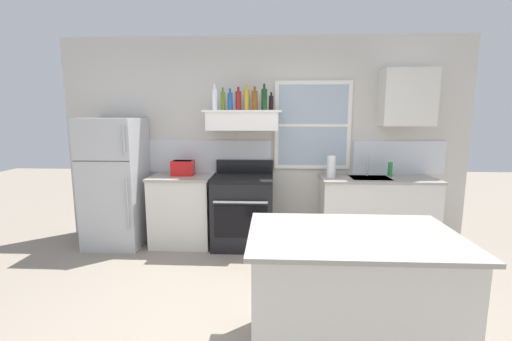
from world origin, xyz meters
name	(u,v)px	position (x,y,z in m)	size (l,w,h in m)	color
ground_plane	(255,334)	(0.00, 0.00, 0.00)	(16.00, 16.00, 0.00)	gray
back_wall	(266,140)	(0.03, 2.23, 1.35)	(5.40, 0.11, 2.70)	beige
refrigerator	(116,182)	(-1.90, 1.84, 0.83)	(0.70, 0.72, 1.65)	#B7BABC
counter_left_of_stove	(183,210)	(-1.05, 1.90, 0.46)	(0.79, 0.63, 0.91)	silver
toaster	(183,168)	(-1.04, 1.95, 1.01)	(0.30, 0.20, 0.19)	red
stove_range	(243,211)	(-0.25, 1.86, 0.46)	(0.76, 0.69, 1.09)	black
range_hood_shelf	(243,120)	(-0.25, 1.96, 1.62)	(0.96, 0.52, 0.24)	white
bottle_clear_tall	(215,99)	(-0.61, 1.95, 1.88)	(0.06, 0.06, 0.32)	silver
bottle_olive_oil_square	(223,101)	(-0.50, 1.93, 1.86)	(0.06, 0.06, 0.28)	#4C601E
bottle_blue_liqueur	(230,101)	(-0.41, 1.94, 1.86)	(0.07, 0.07, 0.27)	#1E478C
bottle_red_label_wine	(238,100)	(-0.31, 1.96, 1.87)	(0.07, 0.07, 0.29)	maroon
bottle_champagne_gold_foil	(247,99)	(-0.20, 2.00, 1.88)	(0.08, 0.08, 0.32)	#B29333
bottle_amber_wine	(255,100)	(-0.10, 1.92, 1.87)	(0.07, 0.07, 0.29)	brown
bottle_dark_green_wine	(264,99)	(0.02, 1.94, 1.88)	(0.07, 0.07, 0.32)	#143819
bottle_balsamic_dark	(271,103)	(0.10, 1.99, 1.84)	(0.06, 0.06, 0.22)	black
counter_right_with_sink	(376,212)	(1.45, 1.90, 0.46)	(1.43, 0.63, 0.91)	silver
sink_faucet	(368,163)	(1.35, 2.00, 1.08)	(0.03, 0.17, 0.28)	silver
paper_towel_roll	(331,166)	(0.86, 1.90, 1.04)	(0.11, 0.11, 0.27)	white
dish_soap_bottle	(390,169)	(1.63, 2.00, 1.00)	(0.06, 0.06, 0.18)	#268C3F
kitchen_island	(351,296)	(0.67, -0.21, 0.46)	(1.40, 0.90, 0.91)	silver
upper_cabinet_right	(407,98)	(1.80, 2.04, 1.90)	(0.64, 0.32, 0.70)	silver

